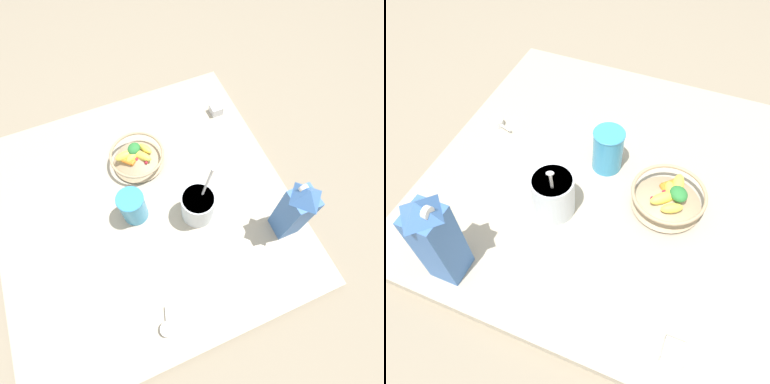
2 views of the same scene
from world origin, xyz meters
TOP-DOWN VIEW (x-y plane):
  - ground_plane at (0.00, 0.00)m, footprint 6.00×6.00m
  - countertop at (0.00, 0.00)m, footprint 1.02×1.02m
  - fruit_bowl at (-0.04, -0.18)m, footprint 0.20×0.20m
  - milk_carton at (-0.42, 0.26)m, footprint 0.08×0.08m
  - yogurt_tub at (-0.17, 0.10)m, footprint 0.12×0.11m
  - drinking_cup at (0.04, 0.02)m, footprint 0.09×0.09m
  - spice_jar at (-0.42, -0.29)m, footprint 0.05×0.05m
  - measuring_scoop at (0.06, 0.41)m, footprint 0.04×0.08m

SIDE VIEW (x-z plane):
  - ground_plane at x=0.00m, z-range 0.00..0.00m
  - countertop at x=0.00m, z-range 0.00..0.03m
  - measuring_scoop at x=0.06m, z-range 0.03..0.06m
  - spice_jar at x=-0.42m, z-range 0.03..0.07m
  - fruit_bowl at x=-0.04m, z-range 0.03..0.11m
  - yogurt_tub at x=-0.17m, z-range -0.01..0.22m
  - drinking_cup at x=0.04m, z-range 0.04..0.17m
  - milk_carton at x=-0.42m, z-range 0.03..0.31m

